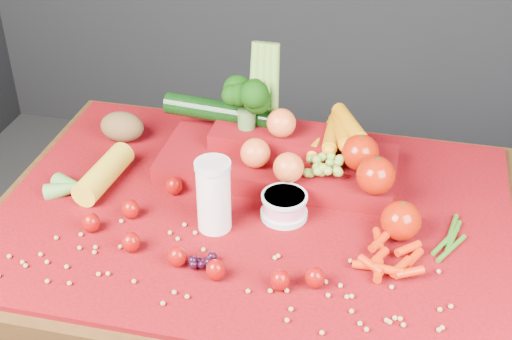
% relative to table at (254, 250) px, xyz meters
% --- Properties ---
extents(table, '(1.10, 0.80, 0.75)m').
position_rel_table_xyz_m(table, '(0.00, 0.00, 0.00)').
color(table, '#321D0B').
rests_on(table, ground).
extents(red_cloth, '(1.05, 0.75, 0.01)m').
position_rel_table_xyz_m(red_cloth, '(0.00, 0.00, 0.10)').
color(red_cloth, maroon).
rests_on(red_cloth, table).
extents(milk_glass, '(0.07, 0.07, 0.15)m').
position_rel_table_xyz_m(milk_glass, '(-0.06, -0.07, 0.19)').
color(milk_glass, white).
rests_on(milk_glass, red_cloth).
extents(yogurt_bowl, '(0.10, 0.10, 0.05)m').
position_rel_table_xyz_m(yogurt_bowl, '(0.07, -0.01, 0.14)').
color(yogurt_bowl, silver).
rests_on(yogurt_bowl, red_cloth).
extents(strawberry_scatter, '(0.54, 0.28, 0.05)m').
position_rel_table_xyz_m(strawberry_scatter, '(-0.12, -0.14, 0.13)').
color(strawberry_scatter, '#8B000C').
rests_on(strawberry_scatter, red_cloth).
extents(dark_grape_cluster, '(0.06, 0.05, 0.03)m').
position_rel_table_xyz_m(dark_grape_cluster, '(-0.05, -0.19, 0.12)').
color(dark_grape_cluster, black).
rests_on(dark_grape_cluster, red_cloth).
extents(soybean_scatter, '(0.84, 0.24, 0.01)m').
position_rel_table_xyz_m(soybean_scatter, '(0.00, -0.20, 0.11)').
color(soybean_scatter, '#A98349').
rests_on(soybean_scatter, red_cloth).
extents(corn_ear, '(0.20, 0.24, 0.06)m').
position_rel_table_xyz_m(corn_ear, '(-0.37, -0.01, 0.13)').
color(corn_ear, gold).
rests_on(corn_ear, red_cloth).
extents(potato, '(0.11, 0.08, 0.07)m').
position_rel_table_xyz_m(potato, '(-0.37, 0.21, 0.14)').
color(potato, brown).
rests_on(potato, red_cloth).
extents(baby_carrot_pile, '(0.18, 0.17, 0.03)m').
position_rel_table_xyz_m(baby_carrot_pile, '(0.29, -0.11, 0.12)').
color(baby_carrot_pile, red).
rests_on(baby_carrot_pile, red_cloth).
extents(green_bean_pile, '(0.14, 0.12, 0.01)m').
position_rel_table_xyz_m(green_bean_pile, '(0.41, -0.01, 0.11)').
color(green_bean_pile, '#2B5F15').
rests_on(green_bean_pile, red_cloth).
extents(produce_mound, '(0.61, 0.35, 0.27)m').
position_rel_table_xyz_m(produce_mound, '(0.04, 0.15, 0.17)').
color(produce_mound, maroon).
rests_on(produce_mound, red_cloth).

